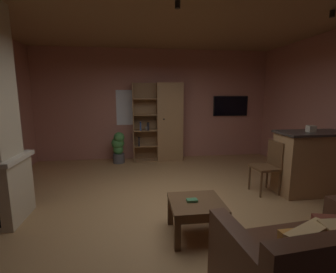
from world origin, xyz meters
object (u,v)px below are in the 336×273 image
Objects in this scene: wall_mounted_tv at (230,106)px; kitchen_bar_counter at (318,162)px; tissue_box at (311,129)px; leather_couch at (314,269)px; bookshelf_cabinet at (166,122)px; table_book_0 at (192,200)px; dining_chair at (269,163)px; coffee_table at (196,208)px; potted_floor_plant at (118,147)px.

kitchen_bar_counter is at bearing -78.87° from wall_mounted_tv.
tissue_box is 0.08× the size of leather_couch.
bookshelf_cabinet is 1.37× the size of kitchen_bar_counter.
leather_couch is at bearing -54.88° from table_book_0.
bookshelf_cabinet is 3.36m from tissue_box.
bookshelf_cabinet is 2.20× the size of dining_chair.
coffee_table is at bearing 123.33° from leather_couch.
leather_couch is 4.89m from potted_floor_plant.
coffee_table is at bearing -116.86° from wall_mounted_tv.
wall_mounted_tv reaches higher than dining_chair.
tissue_box reaches higher than leather_couch.
dining_chair is 1.15× the size of potted_floor_plant.
dining_chair is 0.94× the size of wall_mounted_tv.
dining_chair is (1.53, -2.42, -0.47)m from bookshelf_cabinet.
kitchen_bar_counter is 2.65m from coffee_table.
leather_couch is 1.67× the size of dining_chair.
dining_chair is (-0.61, 0.15, -0.63)m from tissue_box.
leather_couch is 1.92× the size of potted_floor_plant.
tissue_box is 2.57m from table_book_0.
bookshelf_cabinet is 2.91m from dining_chair.
wall_mounted_tv is at bearing 76.36° from leather_couch.
dining_chair is (1.61, 1.13, 0.18)m from coffee_table.
kitchen_bar_counter is 1.85× the size of potted_floor_plant.
tissue_box is at bearing -13.82° from dining_chair.
kitchen_bar_counter is 1.51× the size of wall_mounted_tv.
coffee_table is at bearing -157.77° from kitchen_bar_counter.
bookshelf_cabinet reaches higher than potted_floor_plant.
coffee_table is 0.11m from table_book_0.
wall_mounted_tv is at bearing 6.54° from bookshelf_cabinet.
bookshelf_cabinet reaches higher than kitchen_bar_counter.
coffee_table is 0.70× the size of dining_chair.
wall_mounted_tv is at bearing 96.45° from tissue_box.
wall_mounted_tv is (1.90, 3.76, 1.06)m from coffee_table.
leather_couch is 11.69× the size of table_book_0.
table_book_0 is 4.34m from wall_mounted_tv.
potted_floor_plant is (-3.62, 2.40, -0.13)m from kitchen_bar_counter.
tissue_box is at bearing 23.71° from coffee_table.
potted_floor_plant is (-2.78, 2.27, -0.11)m from dining_chair.
wall_mounted_tv is (1.83, 0.21, 0.41)m from bookshelf_cabinet.
bookshelf_cabinet reaches higher than coffee_table.
potted_floor_plant is at bearing -173.34° from wall_mounted_tv.
leather_couch is (-1.49, -2.08, -0.85)m from tissue_box.
dining_chair is at bearing -39.27° from potted_floor_plant.
leather_couch reaches higher than table_book_0.
table_book_0 is 0.13× the size of wall_mounted_tv.
tissue_box is at bearing 54.26° from leather_couch.
potted_floor_plant is 3.26m from wall_mounted_tv.
bookshelf_cabinet is 3.51m from kitchen_bar_counter.
kitchen_bar_counter is at bearing 21.68° from table_book_0.
tissue_box is at bearing -50.17° from bookshelf_cabinet.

